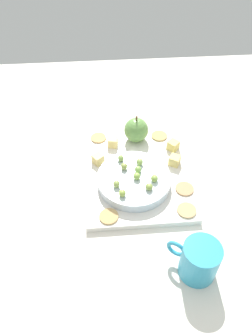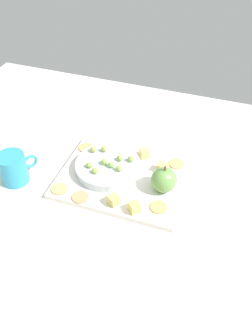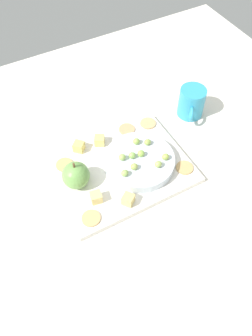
% 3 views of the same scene
% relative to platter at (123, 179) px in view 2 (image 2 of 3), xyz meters
% --- Properties ---
extents(table, '(1.24, 1.04, 0.05)m').
position_rel_platter_xyz_m(table, '(-0.05, -0.03, -0.03)').
color(table, silver).
rests_on(table, ground).
extents(platter, '(0.33, 0.25, 0.02)m').
position_rel_platter_xyz_m(platter, '(0.00, 0.00, 0.00)').
color(platter, white).
rests_on(platter, table).
extents(serving_dish, '(0.17, 0.17, 0.02)m').
position_rel_platter_xyz_m(serving_dish, '(-0.04, 0.01, 0.02)').
color(serving_dish, silver).
rests_on(serving_dish, platter).
extents(apple_whole, '(0.06, 0.06, 0.06)m').
position_rel_platter_xyz_m(apple_whole, '(0.11, -0.01, 0.04)').
color(apple_whole, '#6EA34F').
rests_on(apple_whole, platter).
extents(apple_stem, '(0.01, 0.00, 0.01)m').
position_rel_platter_xyz_m(apple_stem, '(0.11, -0.01, 0.08)').
color(apple_stem, brown).
rests_on(apple_stem, apple_whole).
extents(cheese_cube_0, '(0.03, 0.03, 0.02)m').
position_rel_platter_xyz_m(cheese_cube_0, '(0.06, -0.10, 0.02)').
color(cheese_cube_0, '#ECD368').
rests_on(cheese_cube_0, platter).
extents(cheese_cube_1, '(0.03, 0.03, 0.02)m').
position_rel_platter_xyz_m(cheese_cube_1, '(0.09, 0.05, 0.02)').
color(cheese_cube_1, '#EDD079').
rests_on(cheese_cube_1, platter).
extents(cheese_cube_2, '(0.03, 0.03, 0.02)m').
position_rel_platter_xyz_m(cheese_cube_2, '(0.01, -0.09, 0.02)').
color(cheese_cube_2, '#E6CC6C').
rests_on(cheese_cube_2, platter).
extents(cheese_cube_3, '(0.03, 0.03, 0.02)m').
position_rel_platter_xyz_m(cheese_cube_3, '(0.03, 0.09, 0.02)').
color(cheese_cube_3, '#EBCD73').
rests_on(cheese_cube_3, platter).
extents(cracker_0, '(0.04, 0.04, 0.00)m').
position_rel_platter_xyz_m(cracker_0, '(-0.14, 0.08, 0.01)').
color(cracker_0, tan).
rests_on(cracker_0, platter).
extents(cracker_1, '(0.04, 0.04, 0.00)m').
position_rel_platter_xyz_m(cracker_1, '(0.12, -0.07, 0.01)').
color(cracker_1, tan).
rests_on(cracker_1, platter).
extents(cracker_2, '(0.04, 0.04, 0.00)m').
position_rel_platter_xyz_m(cracker_2, '(0.12, 0.09, 0.01)').
color(cracker_2, tan).
rests_on(cracker_2, platter).
extents(cracker_3, '(0.04, 0.04, 0.00)m').
position_rel_platter_xyz_m(cracker_3, '(-0.14, -0.10, 0.01)').
color(cracker_3, tan).
rests_on(cracker_3, platter).
extents(cracker_4, '(0.04, 0.04, 0.00)m').
position_rel_platter_xyz_m(cracker_4, '(-0.07, -0.10, 0.01)').
color(cracker_4, tan).
rests_on(cracker_4, platter).
extents(grape_0, '(0.02, 0.02, 0.02)m').
position_rel_platter_xyz_m(grape_0, '(-0.01, -0.00, 0.04)').
color(grape_0, '#A0C161').
rests_on(grape_0, serving_dish).
extents(grape_1, '(0.02, 0.02, 0.02)m').
position_rel_platter_xyz_m(grape_1, '(-0.05, 0.01, 0.04)').
color(grape_1, '#97C051').
rests_on(grape_1, serving_dish).
extents(grape_2, '(0.02, 0.02, 0.02)m').
position_rel_platter_xyz_m(grape_2, '(-0.02, 0.03, 0.04)').
color(grape_2, '#9EAE53').
rests_on(grape_2, serving_dish).
extents(grape_3, '(0.02, 0.02, 0.02)m').
position_rel_platter_xyz_m(grape_3, '(0.01, 0.04, 0.04)').
color(grape_3, '#96BA5A').
rests_on(grape_3, serving_dish).
extents(grape_4, '(0.02, 0.02, 0.02)m').
position_rel_platter_xyz_m(grape_4, '(-0.03, 0.00, 0.04)').
color(grape_4, '#90BF5B').
rests_on(grape_4, serving_dish).
extents(grape_5, '(0.02, 0.02, 0.01)m').
position_rel_platter_xyz_m(grape_5, '(-0.09, -0.02, 0.04)').
color(grape_5, '#92AB4C').
rests_on(grape_5, serving_dish).
extents(grape_6, '(0.02, 0.02, 0.02)m').
position_rel_platter_xyz_m(grape_6, '(-0.10, 0.04, 0.04)').
color(grape_6, '#9DB74D').
rests_on(grape_6, serving_dish).
extents(grape_7, '(0.02, 0.02, 0.02)m').
position_rel_platter_xyz_m(grape_7, '(-0.07, 0.05, 0.04)').
color(grape_7, '#9DB458').
rests_on(grape_7, serving_dish).
extents(grape_8, '(0.02, 0.02, 0.02)m').
position_rel_platter_xyz_m(grape_8, '(-0.06, -0.04, 0.04)').
color(grape_8, '#97B953').
rests_on(grape_8, serving_dish).
extents(cup, '(0.08, 0.09, 0.08)m').
position_rel_platter_xyz_m(cup, '(-0.27, -0.09, 0.03)').
color(cup, '#319EC2').
rests_on(cup, table).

